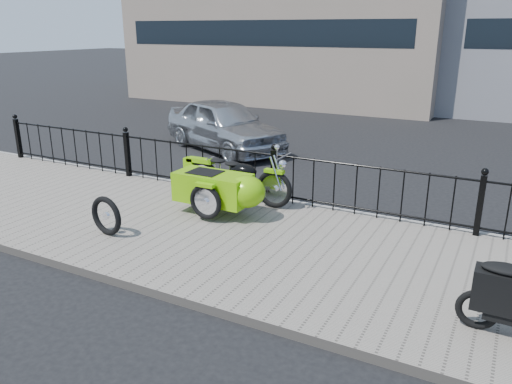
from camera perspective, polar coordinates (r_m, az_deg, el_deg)
The scene contains 7 objects.
ground at distance 8.28m, azimuth -1.95°, elevation -4.35°, with size 120.00×120.00×0.00m, color black.
sidewalk at distance 7.86m, azimuth -3.77°, elevation -5.18°, with size 30.00×3.80×0.12m, color gray.
curb at distance 9.45m, azimuth 2.38°, elevation -1.06°, with size 30.00×0.10×0.12m, color gray.
iron_fence at distance 9.17m, azimuth 2.04°, elevation 1.80°, with size 14.11×0.11×1.08m.
motorcycle_sidecar at distance 8.57m, azimuth -3.44°, elevation 0.64°, with size 2.28×1.48×0.98m.
spare_tire at distance 8.01m, azimuth -16.74°, elevation -2.62°, with size 0.63×0.63×0.09m, color black.
sedan_car at distance 13.65m, azimuth -3.67°, elevation 7.67°, with size 1.63×4.05×1.38m, color #B2B5B9.
Camera 1 is at (3.82, -6.63, 3.17)m, focal length 35.00 mm.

